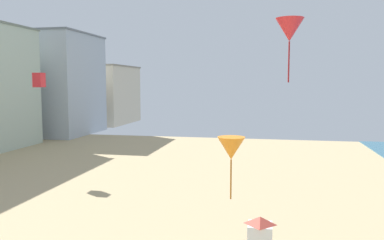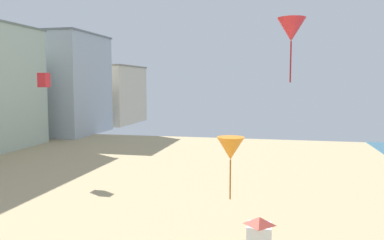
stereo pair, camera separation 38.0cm
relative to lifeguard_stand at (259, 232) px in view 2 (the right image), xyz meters
name	(u,v)px [view 2 (the right image)]	position (x,y,z in m)	size (l,w,h in m)	color
boardwalk_hotel_far	(51,84)	(-37.26, 42.68, 6.56)	(16.48, 14.18, 16.78)	#ADB7C1
boardwalk_hotel_distant	(98,94)	(-37.26, 60.32, 4.27)	(16.93, 16.06, 12.21)	beige
lifeguard_stand	(259,232)	(0.00, 0.00, 0.00)	(1.10, 1.10, 2.55)	white
kite_orange_delta	(231,149)	(-1.36, 0.08, 3.79)	(1.27, 1.27, 2.89)	orange
kite_red_box	(44,80)	(-20.67, 15.26, 7.03)	(0.85, 0.85, 1.33)	red
kite_red_delta	(291,30)	(1.38, 6.28, 9.84)	(1.64, 1.64, 3.73)	red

